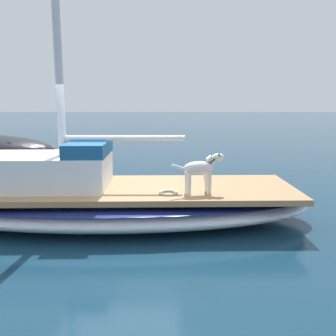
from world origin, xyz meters
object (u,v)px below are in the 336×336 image
(sailboat_main, at_px, (114,204))
(dog_white, at_px, (201,169))
(coiled_rope, at_px, (168,193))
(deck_winch, at_px, (208,173))

(sailboat_main, relative_size, dog_white, 7.89)
(sailboat_main, distance_m, dog_white, 1.79)
(coiled_rope, bearing_deg, dog_white, -83.32)
(dog_white, bearing_deg, sailboat_main, 73.06)
(deck_winch, distance_m, coiled_rope, 1.53)
(sailboat_main, bearing_deg, deck_winch, -67.11)
(coiled_rope, bearing_deg, sailboat_main, 61.82)
(sailboat_main, xyz_separation_m, coiled_rope, (-0.54, -1.01, 0.35))
(sailboat_main, distance_m, deck_winch, 2.00)
(deck_winch, bearing_deg, sailboat_main, 112.89)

